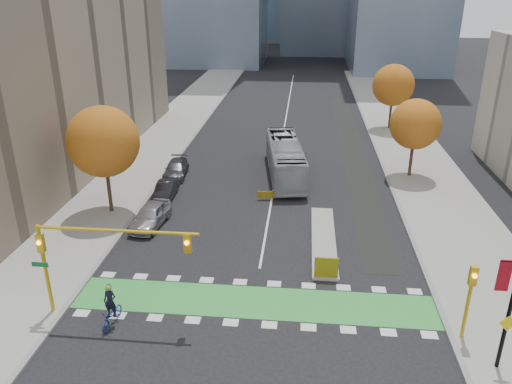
% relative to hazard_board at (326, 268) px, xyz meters
% --- Properties ---
extents(ground, '(300.00, 300.00, 0.00)m').
position_rel_hazard_board_xyz_m(ground, '(-4.00, -4.20, -0.80)').
color(ground, black).
rests_on(ground, ground).
extents(sidewalk_west, '(7.00, 120.00, 0.15)m').
position_rel_hazard_board_xyz_m(sidewalk_west, '(-17.50, 15.80, -0.73)').
color(sidewalk_west, gray).
rests_on(sidewalk_west, ground).
extents(sidewalk_east, '(7.00, 120.00, 0.15)m').
position_rel_hazard_board_xyz_m(sidewalk_east, '(9.50, 15.80, -0.73)').
color(sidewalk_east, gray).
rests_on(sidewalk_east, ground).
extents(curb_west, '(0.30, 120.00, 0.16)m').
position_rel_hazard_board_xyz_m(curb_west, '(-14.00, 15.80, -0.73)').
color(curb_west, gray).
rests_on(curb_west, ground).
extents(curb_east, '(0.30, 120.00, 0.16)m').
position_rel_hazard_board_xyz_m(curb_east, '(6.00, 15.80, -0.73)').
color(curb_east, gray).
rests_on(curb_east, ground).
extents(bike_crossing, '(20.00, 3.00, 0.01)m').
position_rel_hazard_board_xyz_m(bike_crossing, '(-4.00, -2.70, -0.79)').
color(bike_crossing, green).
rests_on(bike_crossing, ground).
extents(centre_line, '(0.15, 70.00, 0.01)m').
position_rel_hazard_board_xyz_m(centre_line, '(-4.00, 35.80, -0.80)').
color(centre_line, silver).
rests_on(centre_line, ground).
extents(bike_lane_paint, '(2.50, 50.00, 0.01)m').
position_rel_hazard_board_xyz_m(bike_lane_paint, '(3.50, 25.80, -0.80)').
color(bike_lane_paint, black).
rests_on(bike_lane_paint, ground).
extents(median_island, '(1.60, 10.00, 0.16)m').
position_rel_hazard_board_xyz_m(median_island, '(0.00, 4.80, -0.72)').
color(median_island, gray).
rests_on(median_island, ground).
extents(hazard_board, '(1.40, 0.12, 1.30)m').
position_rel_hazard_board_xyz_m(hazard_board, '(0.00, 0.00, 0.00)').
color(hazard_board, yellow).
rests_on(hazard_board, median_island).
extents(building_west, '(16.00, 44.00, 25.00)m').
position_rel_hazard_board_xyz_m(building_west, '(-28.00, 17.80, 11.70)').
color(building_west, gray).
rests_on(building_west, ground).
extents(tree_west, '(5.20, 5.20, 8.22)m').
position_rel_hazard_board_xyz_m(tree_west, '(-16.00, 7.80, 4.82)').
color(tree_west, '#332114').
rests_on(tree_west, ground).
extents(tree_east_near, '(4.40, 4.40, 7.08)m').
position_rel_hazard_board_xyz_m(tree_east_near, '(8.00, 17.80, 4.06)').
color(tree_east_near, '#332114').
rests_on(tree_east_near, ground).
extents(tree_east_far, '(4.80, 4.80, 7.65)m').
position_rel_hazard_board_xyz_m(tree_east_far, '(8.50, 33.80, 4.44)').
color(tree_east_far, '#332114').
rests_on(tree_east_far, ground).
extents(traffic_signal_west, '(8.53, 0.56, 5.20)m').
position_rel_hazard_board_xyz_m(traffic_signal_west, '(-11.93, -4.71, 3.23)').
color(traffic_signal_west, '#BF9914').
rests_on(traffic_signal_west, ground).
extents(traffic_signal_east, '(0.35, 0.43, 4.10)m').
position_rel_hazard_board_xyz_m(traffic_signal_east, '(6.50, -4.71, 1.93)').
color(traffic_signal_east, '#BF9914').
rests_on(traffic_signal_east, ground).
extents(cyclist, '(0.92, 2.09, 2.34)m').
position_rel_hazard_board_xyz_m(cyclist, '(-11.00, -5.33, -0.02)').
color(cyclist, navy).
rests_on(cyclist, ground).
extents(bus, '(4.30, 11.96, 3.26)m').
position_rel_hazard_board_xyz_m(bus, '(-3.18, 16.95, 0.83)').
color(bus, '#A2A7A9').
rests_on(bus, ground).
extents(parked_car_a, '(2.35, 4.86, 1.60)m').
position_rel_hazard_board_xyz_m(parked_car_a, '(-12.35, 5.92, -0.00)').
color(parked_car_a, '#A8A8AD').
rests_on(parked_car_a, ground).
extents(parked_car_b, '(1.51, 4.07, 1.33)m').
position_rel_hazard_board_xyz_m(parked_car_b, '(-12.60, 10.92, -0.14)').
color(parked_car_b, black).
rests_on(parked_car_b, ground).
extents(parked_car_c, '(2.26, 4.78, 1.35)m').
position_rel_hazard_board_xyz_m(parked_car_c, '(-13.00, 15.92, -0.13)').
color(parked_car_c, '#444449').
rests_on(parked_car_c, ground).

